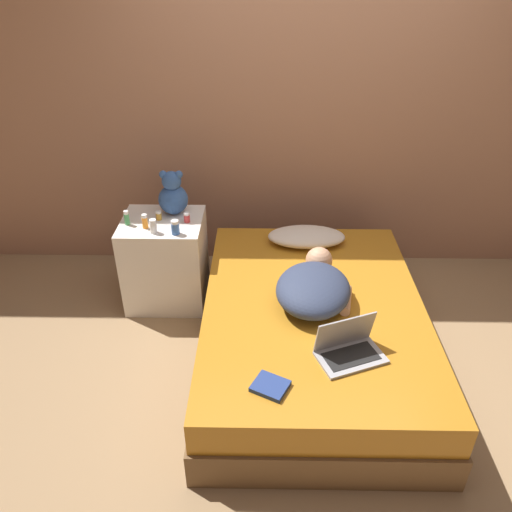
{
  "coord_description": "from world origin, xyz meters",
  "views": [
    {
      "loc": [
        -0.3,
        -2.38,
        2.23
      ],
      "look_at": [
        -0.35,
        0.23,
        0.6
      ],
      "focal_mm": 35.0,
      "sensor_mm": 36.0,
      "label": 1
    }
  ],
  "objects_px": {
    "bottle_orange": "(145,221)",
    "teddy_bear": "(173,195)",
    "bottle_amber": "(159,216)",
    "bottle_white": "(153,226)",
    "bottle_green": "(127,218)",
    "pillow": "(307,237)",
    "bottle_red": "(187,218)",
    "person_lying": "(314,286)",
    "laptop": "(349,348)",
    "book": "(270,386)",
    "bottle_blue": "(175,227)"
  },
  "relations": [
    {
      "from": "bottle_green",
      "to": "book",
      "type": "bearing_deg",
      "value": -52.21
    },
    {
      "from": "person_lying",
      "to": "bottle_white",
      "type": "distance_m",
      "value": 1.11
    },
    {
      "from": "book",
      "to": "laptop",
      "type": "bearing_deg",
      "value": 30.22
    },
    {
      "from": "bottle_red",
      "to": "bottle_green",
      "type": "height_order",
      "value": "bottle_green"
    },
    {
      "from": "bottle_orange",
      "to": "bottle_amber",
      "type": "distance_m",
      "value": 0.14
    },
    {
      "from": "bottle_white",
      "to": "bottle_amber",
      "type": "xyz_separation_m",
      "value": [
        0.0,
        0.18,
        -0.02
      ]
    },
    {
      "from": "laptop",
      "to": "bottle_red",
      "type": "height_order",
      "value": "bottle_red"
    },
    {
      "from": "bottle_orange",
      "to": "teddy_bear",
      "type": "bearing_deg",
      "value": 54.68
    },
    {
      "from": "bottle_amber",
      "to": "book",
      "type": "relative_size",
      "value": 0.29
    },
    {
      "from": "laptop",
      "to": "bottle_red",
      "type": "distance_m",
      "value": 1.43
    },
    {
      "from": "pillow",
      "to": "bottle_blue",
      "type": "relative_size",
      "value": 5.69
    },
    {
      "from": "pillow",
      "to": "bottle_red",
      "type": "height_order",
      "value": "bottle_red"
    },
    {
      "from": "bottle_blue",
      "to": "bottle_red",
      "type": "height_order",
      "value": "bottle_blue"
    },
    {
      "from": "bottle_white",
      "to": "bottle_red",
      "type": "height_order",
      "value": "bottle_white"
    },
    {
      "from": "laptop",
      "to": "bottle_white",
      "type": "distance_m",
      "value": 1.48
    },
    {
      "from": "bottle_blue",
      "to": "teddy_bear",
      "type": "bearing_deg",
      "value": 100.43
    },
    {
      "from": "teddy_bear",
      "to": "bottle_orange",
      "type": "relative_size",
      "value": 3.19
    },
    {
      "from": "teddy_bear",
      "to": "bottle_green",
      "type": "bearing_deg",
      "value": -148.23
    },
    {
      "from": "laptop",
      "to": "bottle_blue",
      "type": "xyz_separation_m",
      "value": [
        -1.01,
        0.87,
        0.22
      ]
    },
    {
      "from": "pillow",
      "to": "bottle_green",
      "type": "height_order",
      "value": "bottle_green"
    },
    {
      "from": "teddy_bear",
      "to": "bottle_white",
      "type": "relative_size",
      "value": 3.32
    },
    {
      "from": "bottle_white",
      "to": "bottle_green",
      "type": "relative_size",
      "value": 0.93
    },
    {
      "from": "bottle_blue",
      "to": "bottle_orange",
      "type": "height_order",
      "value": "bottle_orange"
    },
    {
      "from": "laptop",
      "to": "teddy_bear",
      "type": "height_order",
      "value": "teddy_bear"
    },
    {
      "from": "bottle_amber",
      "to": "bottle_green",
      "type": "relative_size",
      "value": 0.61
    },
    {
      "from": "person_lying",
      "to": "teddy_bear",
      "type": "bearing_deg",
      "value": 154.39
    },
    {
      "from": "person_lying",
      "to": "bottle_red",
      "type": "relative_size",
      "value": 10.53
    },
    {
      "from": "bottle_blue",
      "to": "bottle_amber",
      "type": "bearing_deg",
      "value": 126.34
    },
    {
      "from": "person_lying",
      "to": "bottle_red",
      "type": "height_order",
      "value": "bottle_red"
    },
    {
      "from": "person_lying",
      "to": "pillow",
      "type": "bearing_deg",
      "value": 100.65
    },
    {
      "from": "book",
      "to": "person_lying",
      "type": "bearing_deg",
      "value": 69.67
    },
    {
      "from": "teddy_bear",
      "to": "pillow",
      "type": "bearing_deg",
      "value": -1.7
    },
    {
      "from": "teddy_bear",
      "to": "bottle_white",
      "type": "bearing_deg",
      "value": -107.51
    },
    {
      "from": "pillow",
      "to": "bottle_white",
      "type": "height_order",
      "value": "bottle_white"
    },
    {
      "from": "bottle_blue",
      "to": "bottle_white",
      "type": "bearing_deg",
      "value": 174.0
    },
    {
      "from": "pillow",
      "to": "teddy_bear",
      "type": "height_order",
      "value": "teddy_bear"
    },
    {
      "from": "bottle_red",
      "to": "bottle_orange",
      "type": "bearing_deg",
      "value": -162.13
    },
    {
      "from": "bottle_red",
      "to": "book",
      "type": "distance_m",
      "value": 1.41
    },
    {
      "from": "person_lying",
      "to": "bottle_amber",
      "type": "height_order",
      "value": "bottle_amber"
    },
    {
      "from": "teddy_bear",
      "to": "bottle_amber",
      "type": "bearing_deg",
      "value": -130.97
    },
    {
      "from": "person_lying",
      "to": "bottle_green",
      "type": "bearing_deg",
      "value": 168.17
    },
    {
      "from": "person_lying",
      "to": "bottle_green",
      "type": "height_order",
      "value": "bottle_green"
    },
    {
      "from": "bottle_red",
      "to": "bottle_green",
      "type": "relative_size",
      "value": 0.68
    },
    {
      "from": "laptop",
      "to": "bottle_white",
      "type": "height_order",
      "value": "bottle_white"
    },
    {
      "from": "bottle_blue",
      "to": "bottle_green",
      "type": "xyz_separation_m",
      "value": [
        -0.34,
        0.12,
        0.0
      ]
    },
    {
      "from": "teddy_bear",
      "to": "bottle_green",
      "type": "distance_m",
      "value": 0.35
    },
    {
      "from": "pillow",
      "to": "person_lying",
      "type": "bearing_deg",
      "value": -90.34
    },
    {
      "from": "pillow",
      "to": "person_lying",
      "type": "distance_m",
      "value": 0.66
    },
    {
      "from": "person_lying",
      "to": "bottle_blue",
      "type": "relative_size",
      "value": 7.54
    },
    {
      "from": "bottle_orange",
      "to": "bottle_green",
      "type": "bearing_deg",
      "value": 161.42
    }
  ]
}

